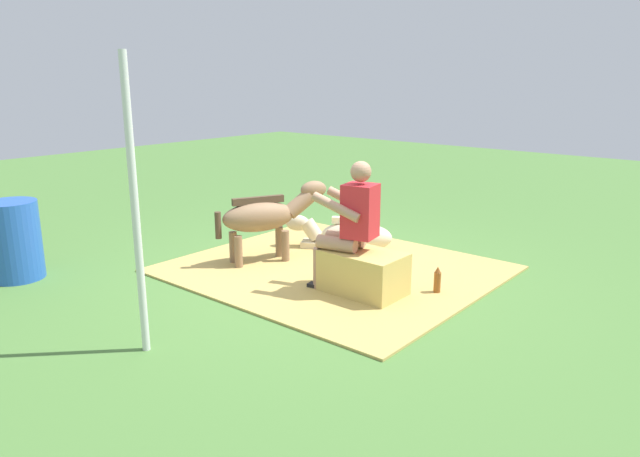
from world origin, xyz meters
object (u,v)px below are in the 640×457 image
at_px(person_seated, 349,222).
at_px(tent_pole_left, 135,209).
at_px(pony_standing, 266,216).
at_px(water_barrel, 14,240).
at_px(pony_lying, 348,235).
at_px(soda_bottle, 437,281).
at_px(hay_bale, 363,273).

height_order(person_seated, tent_pole_left, tent_pole_left).
bearing_deg(pony_standing, person_seated, 173.64).
distance_m(pony_standing, water_barrel, 2.67).
xyz_separation_m(person_seated, pony_lying, (0.87, -1.13, -0.53)).
bearing_deg(pony_lying, pony_standing, 66.76).
height_order(person_seated, pony_standing, person_seated).
relative_size(pony_standing, tent_pole_left, 0.55).
distance_m(person_seated, water_barrel, 3.54).
bearing_deg(water_barrel, pony_standing, -128.17).
distance_m(pony_standing, soda_bottle, 2.08).
xyz_separation_m(hay_bale, water_barrel, (3.10, 1.97, 0.20)).
bearing_deg(person_seated, soda_bottle, -145.43).
bearing_deg(hay_bale, pony_standing, -4.75).
xyz_separation_m(pony_standing, tent_pole_left, (-0.86, 2.20, 0.59)).
bearing_deg(water_barrel, person_seated, -146.45).
xyz_separation_m(hay_bale, person_seated, (0.16, 0.02, 0.50)).
bearing_deg(soda_bottle, pony_standing, 9.87).
distance_m(hay_bale, water_barrel, 3.68).
distance_m(pony_lying, soda_bottle, 1.71).
relative_size(soda_bottle, water_barrel, 0.34).
distance_m(hay_bale, tent_pole_left, 2.35).
bearing_deg(hay_bale, tent_pole_left, 73.91).
relative_size(pony_standing, water_barrel, 1.50).
height_order(hay_bale, tent_pole_left, tent_pole_left).
bearing_deg(pony_lying, person_seated, 127.58).
xyz_separation_m(pony_standing, soda_bottle, (-2.01, -0.35, -0.41)).
distance_m(pony_standing, pony_lying, 1.13).
height_order(pony_lying, tent_pole_left, tent_pole_left).
xyz_separation_m(pony_standing, pony_lying, (-0.42, -0.99, -0.36)).
height_order(pony_standing, soda_bottle, pony_standing).
xyz_separation_m(hay_bale, pony_lying, (1.03, -1.11, -0.03)).
bearing_deg(hay_bale, water_barrel, 32.48).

